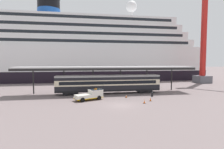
{
  "coord_description": "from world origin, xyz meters",
  "views": [
    {
      "loc": [
        -6.23,
        -27.95,
        7.09
      ],
      "look_at": [
        -0.07,
        7.75,
        4.5
      ],
      "focal_mm": 28.64,
      "sensor_mm": 36.0,
      "label": 1
    }
  ],
  "objects": [
    {
      "name": "dockside_crane",
      "position": [
        35.04,
        25.89,
        16.05
      ],
      "size": [
        18.49,
        4.4,
        53.13
      ],
      "color": "#595960",
      "rests_on": "ground"
    },
    {
      "name": "platform_canopy",
      "position": [
        -0.25,
        11.51,
        5.72
      ],
      "size": [
        39.52,
        5.03,
        6.02
      ],
      "color": "silver",
      "rests_on": "ground"
    },
    {
      "name": "traffic_cone_far",
      "position": [
        6.03,
        2.22,
        0.32
      ],
      "size": [
        0.36,
        0.36,
        0.66
      ],
      "color": "black",
      "rests_on": "ground"
    },
    {
      "name": "traffic_cone_near",
      "position": [
        2.46,
        5.92,
        0.3
      ],
      "size": [
        0.36,
        0.36,
        0.61
      ],
      "color": "black",
      "rests_on": "ground"
    },
    {
      "name": "traffic_cone_mid",
      "position": [
        4.33,
        0.73,
        0.32
      ],
      "size": [
        0.36,
        0.36,
        0.65
      ],
      "color": "black",
      "rests_on": "ground"
    },
    {
      "name": "ground_plane",
      "position": [
        0.0,
        0.0,
        0.0
      ],
      "size": [
        400.0,
        400.0,
        0.0
      ],
      "primitive_type": "plane",
      "color": "slate"
    },
    {
      "name": "cruise_ship",
      "position": [
        -19.38,
        44.83,
        11.22
      ],
      "size": [
        120.82,
        22.85,
        32.05
      ],
      "color": "black",
      "rests_on": "ground"
    },
    {
      "name": "quay_bollard",
      "position": [
        8.0,
        6.2,
        0.52
      ],
      "size": [
        0.48,
        0.48,
        0.96
      ],
      "color": "black",
      "rests_on": "ground"
    },
    {
      "name": "train_carriage",
      "position": [
        -0.25,
        11.07,
        2.31
      ],
      "size": [
        22.95,
        2.81,
        4.11
      ],
      "color": "black",
      "rests_on": "ground"
    },
    {
      "name": "service_truck",
      "position": [
        -4.47,
        5.18,
        0.99
      ],
      "size": [
        5.57,
        3.92,
        2.02
      ],
      "color": "silver",
      "rests_on": "ground"
    }
  ]
}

